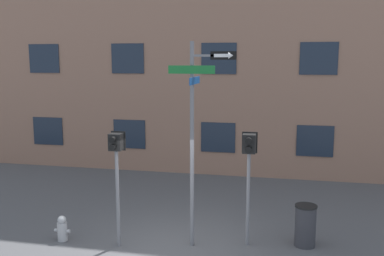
# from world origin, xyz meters

# --- Properties ---
(ground_plane) EXTENTS (60.00, 60.00, 0.00)m
(ground_plane) POSITION_xyz_m (0.00, 0.00, 0.00)
(ground_plane) COLOR #515154
(street_sign_pole) EXTENTS (1.48, 1.04, 4.65)m
(street_sign_pole) POSITION_xyz_m (0.39, 0.49, 2.78)
(street_sign_pole) COLOR slate
(street_sign_pole) RESTS_ON ground_plane
(pedestrian_signal_left) EXTENTS (0.34, 0.40, 2.67)m
(pedestrian_signal_left) POSITION_xyz_m (-1.33, 0.10, 2.06)
(pedestrian_signal_left) COLOR slate
(pedestrian_signal_left) RESTS_ON ground_plane
(pedestrian_signal_right) EXTENTS (0.35, 0.40, 2.64)m
(pedestrian_signal_right) POSITION_xyz_m (1.56, 0.77, 2.07)
(pedestrian_signal_right) COLOR slate
(pedestrian_signal_right) RESTS_ON ground_plane
(fire_hydrant) EXTENTS (0.39, 0.23, 0.61)m
(fire_hydrant) POSITION_xyz_m (-2.75, 0.12, 0.29)
(fire_hydrant) COLOR #A5A5A8
(fire_hydrant) RESTS_ON ground_plane
(trash_bin) EXTENTS (0.50, 0.50, 0.97)m
(trash_bin) POSITION_xyz_m (2.87, 1.02, 0.49)
(trash_bin) COLOR #333338
(trash_bin) RESTS_ON ground_plane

